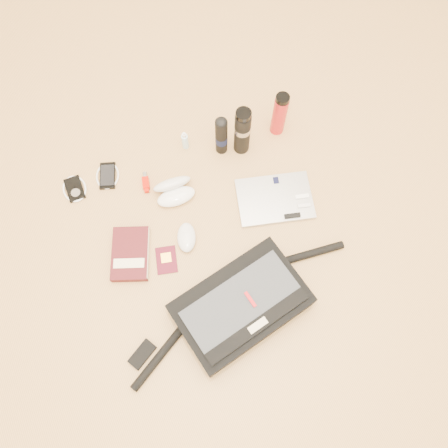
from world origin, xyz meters
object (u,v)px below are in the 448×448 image
object	(u,v)px
book	(131,254)
thermos_red	(279,114)
thermos_black	(242,131)
messenger_bag	(240,306)
laptop	(275,199)

from	to	relation	value
book	thermos_red	distance (m)	0.82
thermos_black	thermos_red	world-z (taller)	thermos_black
book	messenger_bag	bearing A→B (deg)	-27.93
book	thermos_black	size ratio (longest dim) A/B	0.99
laptop	thermos_black	world-z (taller)	thermos_black
thermos_black	book	bearing A→B (deg)	-156.92
messenger_bag	laptop	size ratio (longest dim) A/B	2.69
messenger_bag	thermos_black	distance (m)	0.69
book	thermos_black	bearing A→B (deg)	46.39
book	thermos_red	size ratio (longest dim) A/B	1.10
messenger_bag	thermos_red	xyz separation A→B (m)	(0.48, 0.63, 0.05)
messenger_bag	book	world-z (taller)	messenger_bag
messenger_bag	thermos_red	distance (m)	0.80
thermos_black	laptop	bearing A→B (deg)	-86.32
book	laptop	bearing A→B (deg)	20.87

